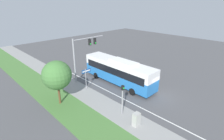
# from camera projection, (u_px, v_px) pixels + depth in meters

# --- Properties ---
(ground_plane) EXTENTS (80.00, 80.00, 0.00)m
(ground_plane) POSITION_uv_depth(u_px,v_px,m) (154.00, 94.00, 21.96)
(ground_plane) COLOR #4C4C4F
(sidewalk) EXTENTS (2.80, 80.00, 0.12)m
(sidewalk) POSITION_uv_depth(u_px,v_px,m) (120.00, 115.00, 17.90)
(sidewalk) COLOR gray
(sidewalk) RESTS_ON ground_plane
(grass_verge) EXTENTS (3.60, 80.00, 0.10)m
(grass_verge) POSITION_uv_depth(u_px,v_px,m) (96.00, 130.00, 15.82)
(grass_verge) COLOR #477538
(grass_verge) RESTS_ON ground_plane
(lane_divider_near) EXTENTS (0.14, 30.00, 0.01)m
(lane_divider_near) POSITION_uv_depth(u_px,v_px,m) (136.00, 105.00, 19.61)
(lane_divider_near) COLOR silver
(lane_divider_near) RESTS_ON ground_plane
(bus) EXTENTS (2.67, 11.33, 3.55)m
(bus) POSITION_uv_depth(u_px,v_px,m) (119.00, 70.00, 24.15)
(bus) COLOR #236BB7
(bus) RESTS_ON ground_plane
(signal_gantry) EXTENTS (5.28, 0.41, 6.31)m
(signal_gantry) POSITION_uv_depth(u_px,v_px,m) (83.00, 50.00, 24.51)
(signal_gantry) COLOR #939399
(signal_gantry) RESTS_ON ground_plane
(pedestrian_signal) EXTENTS (0.28, 0.34, 3.35)m
(pedestrian_signal) POSITION_uv_depth(u_px,v_px,m) (122.00, 96.00, 17.16)
(pedestrian_signal) COLOR #939399
(pedestrian_signal) RESTS_ON ground_plane
(street_sign) EXTENTS (1.38, 0.08, 2.96)m
(street_sign) POSITION_uv_depth(u_px,v_px,m) (86.00, 75.00, 22.22)
(street_sign) COLOR #939399
(street_sign) RESTS_ON ground_plane
(utility_cabinet) EXTENTS (0.67, 0.51, 1.30)m
(utility_cabinet) POSITION_uv_depth(u_px,v_px,m) (136.00, 119.00, 16.08)
(utility_cabinet) COLOR #A8A8A3
(utility_cabinet) RESTS_ON sidewalk
(roadside_tree) EXTENTS (3.17, 3.17, 5.04)m
(roadside_tree) POSITION_uv_depth(u_px,v_px,m) (57.00, 75.00, 18.60)
(roadside_tree) COLOR brown
(roadside_tree) RESTS_ON grass_verge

